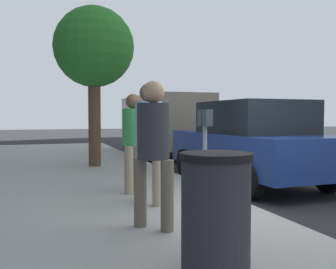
# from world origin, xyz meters

# --- Properties ---
(ground_plane) EXTENTS (80.00, 80.00, 0.00)m
(ground_plane) POSITION_xyz_m (0.00, 0.00, 0.00)
(ground_plane) COLOR #232326
(ground_plane) RESTS_ON ground
(sidewalk_slab) EXTENTS (28.00, 6.00, 0.15)m
(sidewalk_slab) POSITION_xyz_m (0.00, 3.00, 0.07)
(sidewalk_slab) COLOR #A8A59E
(sidewalk_slab) RESTS_ON ground_plane
(parking_meter) EXTENTS (0.36, 0.12, 1.41)m
(parking_meter) POSITION_xyz_m (0.66, 0.46, 1.17)
(parking_meter) COLOR gray
(parking_meter) RESTS_ON sidewalk_slab
(pedestrian_at_meter) EXTENTS (0.50, 0.39, 1.78)m
(pedestrian_at_meter) POSITION_xyz_m (0.53, 1.43, 1.20)
(pedestrian_at_meter) COLOR tan
(pedestrian_at_meter) RESTS_ON sidewalk_slab
(pedestrian_bystander) EXTENTS (0.43, 0.39, 1.71)m
(pedestrian_bystander) POSITION_xyz_m (-0.72, 1.72, 1.15)
(pedestrian_bystander) COLOR #726656
(pedestrian_bystander) RESTS_ON sidewalk_slab
(parking_officer) EXTENTS (0.44, 0.37, 1.68)m
(parking_officer) POSITION_xyz_m (1.49, 1.43, 1.13)
(parking_officer) COLOR tan
(parking_officer) RESTS_ON sidewalk_slab
(parked_sedan_near) EXTENTS (4.46, 2.08, 1.77)m
(parked_sedan_near) POSITION_xyz_m (2.34, -1.35, 0.89)
(parked_sedan_near) COLOR navy
(parked_sedan_near) RESTS_ON ground_plane
(parked_van_far) EXTENTS (5.22, 2.15, 2.18)m
(parked_van_far) POSITION_xyz_m (8.48, -1.35, 1.26)
(parked_van_far) COLOR gray
(parked_van_far) RESTS_ON ground_plane
(street_tree) EXTENTS (2.08, 2.08, 4.14)m
(street_tree) POSITION_xyz_m (5.25, 1.57, 3.20)
(street_tree) COLOR brown
(street_tree) RESTS_ON sidewalk_slab
(trash_bin) EXTENTS (0.59, 0.59, 1.01)m
(trash_bin) POSITION_xyz_m (-2.17, 1.62, 0.66)
(trash_bin) COLOR #2D2D33
(trash_bin) RESTS_ON sidewalk_slab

